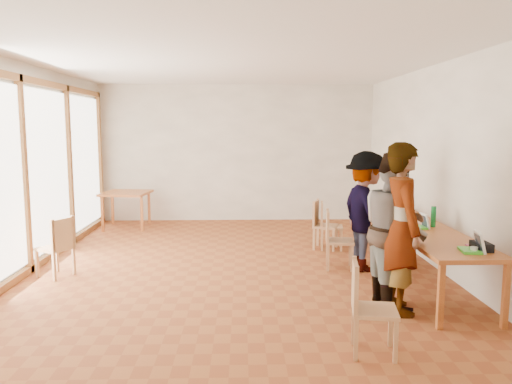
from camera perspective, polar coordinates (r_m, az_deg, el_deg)
ground at (r=7.36m, az=-2.49°, el=-9.00°), size 8.00×8.00×0.00m
wall_back at (r=11.07m, az=-2.22°, el=4.46°), size 6.00×0.10×3.00m
wall_front at (r=3.11m, az=-3.77°, el=-3.45°), size 6.00×0.10×3.00m
wall_right at (r=7.64m, az=20.57°, el=2.60°), size 0.10×8.00×3.00m
window_wall at (r=7.72m, az=-25.13°, el=2.42°), size 0.10×8.00×3.00m
ceiling at (r=7.12m, az=-2.64°, el=15.01°), size 6.00×8.00×0.04m
communal_table at (r=7.37m, az=17.32°, el=-3.69°), size 0.80×4.00×0.75m
side_table at (r=10.62m, az=-14.62°, el=-0.41°), size 0.90×0.90×0.75m
chair_near at (r=4.78m, az=12.31°, el=-11.73°), size 0.46×0.46×0.46m
chair_mid at (r=7.45m, az=8.85°, el=-4.68°), size 0.45×0.45×0.46m
chair_far at (r=8.63m, az=7.39°, el=-3.10°), size 0.50×0.50×0.44m
chair_empty at (r=8.62m, az=8.07°, el=-3.25°), size 0.43×0.43×0.43m
chair_spare at (r=7.45m, az=-21.59°, el=-5.20°), size 0.54×0.54×0.45m
person_near at (r=5.83m, az=16.38°, el=-3.98°), size 0.47×0.71×1.92m
person_mid at (r=6.07m, az=15.52°, el=-4.02°), size 0.74×0.92×1.81m
person_far at (r=7.40m, az=12.44°, el=-2.17°), size 0.85×1.23×1.74m
laptop_near at (r=5.88m, az=23.71°, el=-5.70°), size 0.27×0.29×0.22m
laptop_mid at (r=6.97m, az=18.38°, el=-3.50°), size 0.22×0.25×0.20m
laptop_far at (r=7.70m, az=16.73°, el=-2.43°), size 0.20×0.23×0.19m
yellow_mug at (r=8.34m, az=15.49°, el=-1.62°), size 0.19×0.19×0.11m
green_bottle at (r=7.10m, az=19.62°, el=-2.66°), size 0.07×0.07×0.28m
clear_glass at (r=9.01m, az=14.70°, el=-1.00°), size 0.07×0.07×0.09m
condiment_cup at (r=5.86m, az=23.64°, el=-6.06°), size 0.08×0.08×0.06m
pink_phone at (r=6.14m, az=23.19°, el=-5.65°), size 0.05×0.10×0.01m
black_pouch at (r=5.98m, az=24.37°, el=-5.68°), size 0.16×0.26×0.09m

